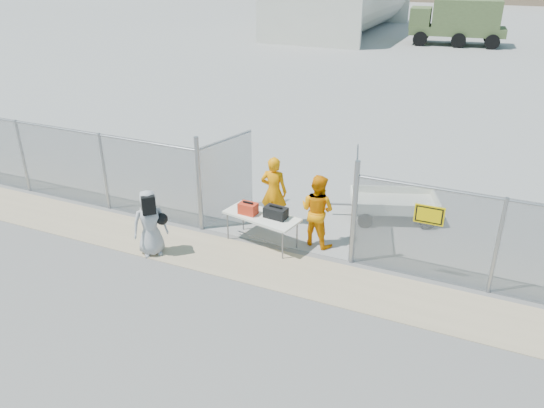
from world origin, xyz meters
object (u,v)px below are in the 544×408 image
at_px(visitor, 150,223).
at_px(folding_table, 262,230).
at_px(utility_trailer, 393,206).
at_px(security_worker_right, 317,210).
at_px(security_worker_left, 274,192).

bearing_deg(visitor, folding_table, -9.31).
xyz_separation_m(folding_table, utility_trailer, (2.63, 2.73, -0.04)).
relative_size(folding_table, utility_trailer, 0.64).
bearing_deg(visitor, utility_trailer, -2.09).
bearing_deg(folding_table, visitor, -134.90).
relative_size(security_worker_right, utility_trailer, 0.63).
distance_m(visitor, utility_trailer, 6.41).
height_order(security_worker_left, visitor, security_worker_left).
distance_m(security_worker_left, utility_trailer, 3.29).
bearing_deg(utility_trailer, security_worker_right, -142.76).
height_order(visitor, utility_trailer, visitor).
height_order(folding_table, visitor, visitor).
relative_size(visitor, utility_trailer, 0.56).
bearing_deg(folding_table, security_worker_left, 108.98).
height_order(security_worker_left, security_worker_right, security_worker_left).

